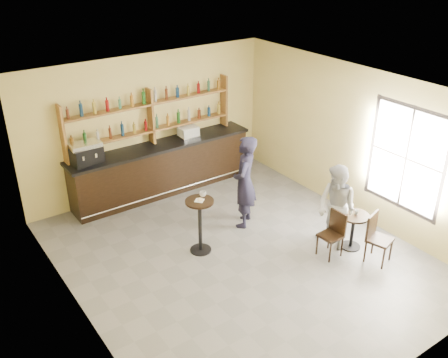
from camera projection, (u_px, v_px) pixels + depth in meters
floor at (239, 256)px, 9.49m from camera, size 7.00×7.00×0.00m
ceiling at (242, 93)px, 8.06m from camera, size 7.00×7.00×0.00m
wall_back at (149, 124)px, 11.34m from camera, size 7.00×0.00×7.00m
wall_front at (409, 284)px, 6.21m from camera, size 7.00×0.00×7.00m
wall_left at (75, 234)px, 7.24m from camera, size 0.00×7.00×7.00m
wall_right at (357, 143)px, 10.32m from camera, size 0.00×7.00×7.00m
window_pane at (406, 158)px, 9.39m from camera, size 0.00×2.00×2.00m
window_frame at (406, 159)px, 9.39m from camera, size 0.04×1.70×2.10m
shelf_unit at (151, 117)px, 11.15m from camera, size 4.00×0.26×1.40m
liquor_bottles at (150, 110)px, 11.08m from camera, size 3.68×0.10×1.00m
bar_counter at (163, 168)px, 11.58m from camera, size 4.42×0.86×1.20m
espresso_machine at (86, 153)px, 10.32m from camera, size 0.69×0.50×0.45m
pastry_case at (188, 132)px, 11.63m from camera, size 0.47×0.39×0.26m
pedestal_table at (200, 226)px, 9.40m from camera, size 0.65×0.65×1.10m
napkin at (199, 200)px, 9.15m from camera, size 0.22×0.22×0.00m
donut at (200, 199)px, 9.14m from camera, size 0.13×0.13×0.04m
cup_pedestal at (203, 194)px, 9.28m from camera, size 0.16×0.16×0.10m
man_main at (245, 182)px, 10.10m from camera, size 0.84×0.83×1.96m
cafe_table at (352, 231)px, 9.60m from camera, size 0.71×0.71×0.73m
cup_cafe at (357, 212)px, 9.44m from camera, size 0.12×0.12×0.09m
chair_west at (331, 235)px, 9.32m from camera, size 0.40×0.40×0.89m
chair_south at (380, 239)px, 9.13m from camera, size 0.51×0.51×0.96m
patron_second at (336, 208)px, 9.44m from camera, size 0.65×0.83×1.69m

